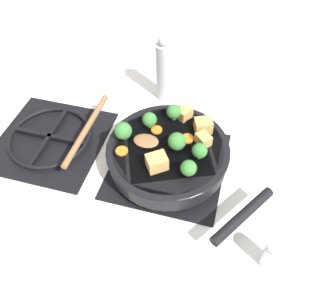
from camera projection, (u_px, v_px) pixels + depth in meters
ground_plane at (168, 165)px, 0.92m from camera, size 2.40×2.40×0.00m
front_burner_grate at (168, 163)px, 0.91m from camera, size 0.31×0.31×0.03m
rear_burner_grate at (50, 138)px, 0.97m from camera, size 0.31×0.31×0.03m
skillet_pan at (169, 153)px, 0.87m from camera, size 0.39×0.44×0.05m
wooden_spoon at (110, 133)px, 0.88m from camera, size 0.27×0.21×0.02m
tofu_cube_center_large at (184, 113)px, 0.91m from camera, size 0.05×0.05×0.03m
tofu_cube_near_handle at (157, 162)px, 0.80m from camera, size 0.06×0.06×0.04m
tofu_cube_east_chunk at (203, 139)px, 0.85m from camera, size 0.05×0.05×0.03m
tofu_cube_west_chunk at (203, 126)px, 0.88m from camera, size 0.05×0.06×0.04m
broccoli_floret_near_spoon at (177, 141)px, 0.83m from camera, size 0.05×0.05×0.05m
broccoli_floret_center_top at (189, 168)px, 0.78m from camera, size 0.04×0.04×0.05m
broccoli_floret_east_rim at (123, 130)px, 0.85m from camera, size 0.05×0.05×0.05m
broccoli_floret_west_rim at (174, 112)px, 0.90m from camera, size 0.04×0.04×0.05m
broccoli_floret_north_edge at (150, 120)px, 0.88m from camera, size 0.04×0.04×0.05m
broccoli_floret_south_cluster at (200, 151)px, 0.81m from camera, size 0.04×0.04×0.05m
carrot_slice_orange_thin at (157, 130)px, 0.89m from camera, size 0.03×0.03×0.01m
carrot_slice_near_center at (122, 151)px, 0.84m from camera, size 0.03×0.03×0.01m
carrot_slice_edge_slice at (187, 139)px, 0.87m from camera, size 0.03×0.03×0.01m
pepper_mill at (164, 71)px, 1.02m from camera, size 0.05×0.05×0.23m
salt_shaker at (271, 255)px, 0.71m from camera, size 0.04×0.04×0.09m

